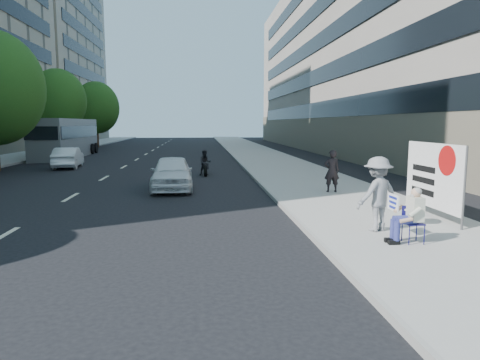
{
  "coord_description": "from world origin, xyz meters",
  "views": [
    {
      "loc": [
        -1.35,
        -9.29,
        2.92
      ],
      "look_at": [
        -0.21,
        2.94,
        1.29
      ],
      "focal_mm": 32.0,
      "sensor_mm": 36.0,
      "label": 1
    }
  ],
  "objects": [
    {
      "name": "near_sidewalk",
      "position": [
        4.0,
        20.0,
        0.07
      ],
      "size": [
        5.0,
        120.0,
        0.15
      ],
      "primitive_type": "cube",
      "color": "gray",
      "rests_on": "ground"
    },
    {
      "name": "protest_banner",
      "position": [
        5.45,
        2.56,
        1.4
      ],
      "size": [
        0.08,
        3.06,
        2.2
      ],
      "color": "#4C4C4C",
      "rests_on": "near_sidewalk"
    },
    {
      "name": "motorcycle",
      "position": [
        -1.07,
        14.92,
        0.64
      ],
      "size": [
        0.74,
        2.05,
        1.42
      ],
      "rotation": [
        0.0,
        0.0,
        0.1
      ],
      "color": "black",
      "rests_on": "ground"
    },
    {
      "name": "far_bldg_north",
      "position": [
        -30.0,
        62.0,
        14.0
      ],
      "size": [
        22.0,
        28.0,
        28.0
      ],
      "primitive_type": "cube",
      "color": "tan",
      "rests_on": "ground"
    },
    {
      "name": "bus",
      "position": [
        -12.9,
        29.21,
        1.64
      ],
      "size": [
        2.76,
        12.08,
        3.3
      ],
      "rotation": [
        0.0,
        0.0,
        0.01
      ],
      "color": "slate",
      "rests_on": "ground"
    },
    {
      "name": "near_building",
      "position": [
        17.0,
        32.0,
        10.0
      ],
      "size": [
        14.0,
        70.0,
        20.0
      ],
      "primitive_type": "cube",
      "color": "gray",
      "rests_on": "ground"
    },
    {
      "name": "white_sedan_mid",
      "position": [
        -10.04,
        19.79,
        0.67
      ],
      "size": [
        1.91,
        4.23,
        1.35
      ],
      "primitive_type": "imported",
      "rotation": [
        0.0,
        0.0,
        3.26
      ],
      "color": "silver",
      "rests_on": "ground"
    },
    {
      "name": "white_sedan_near",
      "position": [
        -2.61,
        9.73,
        0.75
      ],
      "size": [
        1.91,
        4.44,
        1.49
      ],
      "primitive_type": "imported",
      "rotation": [
        0.0,
        0.0,
        0.03
      ],
      "color": "white",
      "rests_on": "ground"
    },
    {
      "name": "tree_far_e",
      "position": [
        -13.7,
        44.0,
        4.78
      ],
      "size": [
        5.4,
        5.4,
        7.89
      ],
      "color": "#382616",
      "rests_on": "ground"
    },
    {
      "name": "jogger",
      "position": [
        3.19,
        1.2,
        1.11
      ],
      "size": [
        1.42,
        1.12,
        1.93
      ],
      "primitive_type": "imported",
      "rotation": [
        0.0,
        0.0,
        3.52
      ],
      "color": "gray",
      "rests_on": "near_sidewalk"
    },
    {
      "name": "ground",
      "position": [
        0.0,
        0.0,
        0.0
      ],
      "size": [
        160.0,
        160.0,
        0.0
      ],
      "primitive_type": "plane",
      "color": "black",
      "rests_on": "ground"
    },
    {
      "name": "pedestrian_woman",
      "position": [
        3.94,
        7.46,
        1.01
      ],
      "size": [
        0.63,
        0.42,
        1.71
      ],
      "primitive_type": "imported",
      "rotation": [
        0.0,
        0.0,
        3.12
      ],
      "color": "black",
      "rests_on": "near_sidewalk"
    },
    {
      "name": "tree_far_d",
      "position": [
        -13.7,
        30.0,
        4.89
      ],
      "size": [
        4.8,
        4.8,
        7.65
      ],
      "color": "#382616",
      "rests_on": "ground"
    },
    {
      "name": "seated_protester",
      "position": [
        3.46,
        0.03,
        0.87
      ],
      "size": [
        0.83,
        1.11,
        1.31
      ],
      "color": "#161459",
      "rests_on": "near_sidewalk"
    }
  ]
}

